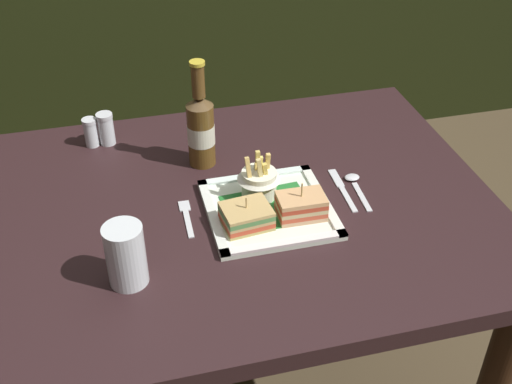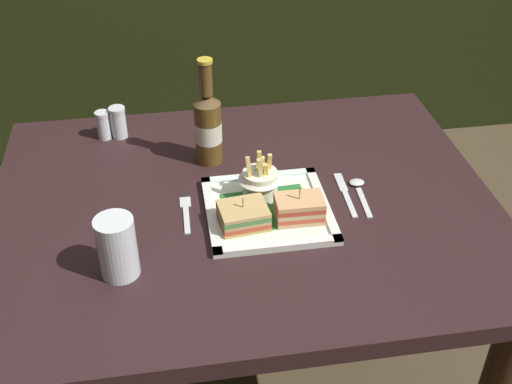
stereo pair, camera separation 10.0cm
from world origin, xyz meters
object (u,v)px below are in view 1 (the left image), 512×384
(sandwich_half_right, at_px, (301,206))
(spoon, at_px, (355,183))
(sandwich_half_left, at_px, (247,216))
(square_plate, at_px, (269,209))
(fries_cup, at_px, (259,179))
(beer_bottle, at_px, (201,128))
(knife, at_px, (342,188))
(salt_shaker, at_px, (91,134))
(fork, at_px, (187,216))
(pepper_shaker, at_px, (106,131))
(dining_table, at_px, (244,242))
(water_glass, at_px, (126,259))

(sandwich_half_right, distance_m, spoon, 0.19)
(sandwich_half_left, bearing_deg, spoon, 18.50)
(square_plate, height_order, fries_cup, fries_cup)
(sandwich_half_right, xyz_separation_m, beer_bottle, (-0.16, 0.27, 0.06))
(beer_bottle, distance_m, knife, 0.35)
(salt_shaker, bearing_deg, knife, -31.47)
(fries_cup, relative_size, fork, 0.87)
(beer_bottle, relative_size, fork, 2.05)
(sandwich_half_left, distance_m, pepper_shaker, 0.49)
(dining_table, bearing_deg, fork, -170.78)
(square_plate, bearing_deg, salt_shaker, 133.64)
(water_glass, relative_size, pepper_shaker, 1.53)
(dining_table, bearing_deg, sandwich_half_left, -99.53)
(knife, distance_m, spoon, 0.04)
(dining_table, xyz_separation_m, sandwich_half_right, (0.10, -0.09, 0.15))
(sandwich_half_right, relative_size, pepper_shaker, 1.22)
(square_plate, bearing_deg, fries_cup, 100.54)
(sandwich_half_left, height_order, beer_bottle, beer_bottle)
(fork, height_order, knife, same)
(sandwich_half_right, bearing_deg, sandwich_half_left, 180.00)
(dining_table, xyz_separation_m, fork, (-0.13, -0.02, 0.12))
(sandwich_half_right, height_order, fork, sandwich_half_right)
(sandwich_half_right, distance_m, fries_cup, 0.12)
(sandwich_half_left, relative_size, salt_shaker, 1.45)
(sandwich_half_right, bearing_deg, beer_bottle, 121.12)
(beer_bottle, relative_size, knife, 1.57)
(salt_shaker, xyz_separation_m, pepper_shaker, (0.04, -0.00, 0.00))
(fries_cup, distance_m, knife, 0.20)
(sandwich_half_right, distance_m, water_glass, 0.38)
(water_glass, distance_m, fork, 0.22)
(knife, bearing_deg, spoon, 12.93)
(sandwich_half_left, bearing_deg, sandwich_half_right, -0.00)
(dining_table, xyz_separation_m, beer_bottle, (-0.06, 0.18, 0.21))
(beer_bottle, xyz_separation_m, salt_shaker, (-0.25, 0.15, -0.06))
(square_plate, xyz_separation_m, fork, (-0.17, 0.03, -0.00))
(beer_bottle, relative_size, spoon, 1.88)
(pepper_shaker, bearing_deg, sandwich_half_right, -47.77)
(sandwich_half_right, bearing_deg, fries_cup, 126.81)
(water_glass, bearing_deg, knife, 20.32)
(square_plate, bearing_deg, water_glass, -155.65)
(beer_bottle, xyz_separation_m, spoon, (0.32, -0.18, -0.09))
(square_plate, relative_size, pepper_shaker, 3.19)
(fork, bearing_deg, sandwich_half_right, -16.47)
(water_glass, relative_size, salt_shaker, 1.72)
(dining_table, relative_size, sandwich_half_right, 10.95)
(knife, bearing_deg, fries_cup, 178.23)
(sandwich_half_right, relative_size, beer_bottle, 0.39)
(square_plate, height_order, beer_bottle, beer_bottle)
(square_plate, xyz_separation_m, sandwich_half_right, (0.06, -0.04, 0.03))
(spoon, bearing_deg, fork, -176.54)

